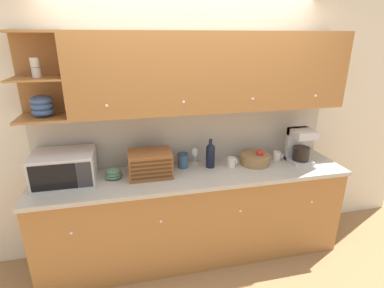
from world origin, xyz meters
TOP-DOWN VIEW (x-y plane):
  - ground_plane at (0.00, 0.00)m, footprint 24.00×24.00m
  - wall_back at (0.00, 0.03)m, footprint 5.37×0.06m
  - counter_unit at (0.00, -0.30)m, footprint 2.99×0.63m
  - backsplash_panel at (0.00, -0.01)m, footprint 2.97×0.01m
  - upper_cabinets at (0.16, -0.18)m, footprint 2.97×0.37m
  - microwave at (-1.16, -0.24)m, footprint 0.52×0.39m
  - bowl_stack_on_counter at (-0.75, -0.25)m, footprint 0.16×0.16m
  - bread_box at (-0.41, -0.28)m, footprint 0.39×0.27m
  - storage_canister at (-0.08, -0.15)m, footprint 0.11×0.11m
  - wine_glass at (0.06, -0.09)m, footprint 0.07×0.07m
  - wine_bottle at (0.19, -0.20)m, footprint 0.09×0.09m
  - mug_blue_second at (0.40, -0.25)m, footprint 0.09×0.08m
  - fruit_basket at (0.66, -0.24)m, footprint 0.29×0.29m
  - mug at (0.93, -0.20)m, footprint 0.09×0.08m
  - coffee_maker at (1.13, -0.27)m, footprint 0.22×0.24m

SIDE VIEW (x-z plane):
  - ground_plane at x=0.00m, z-range 0.00..0.00m
  - counter_unit at x=0.00m, z-range 0.00..0.94m
  - bowl_stack_on_counter at x=-0.75m, z-range 0.93..1.03m
  - mug at x=0.93m, z-range 0.93..1.03m
  - mug_blue_second at x=0.40m, z-range 0.93..1.03m
  - fruit_basket at x=0.66m, z-range 0.91..1.07m
  - storage_canister at x=-0.08m, z-range 0.94..1.08m
  - wine_glass at x=0.06m, z-range 0.97..1.14m
  - bread_box at x=-0.41m, z-range 0.93..1.18m
  - wine_bottle at x=0.19m, z-range 0.92..1.21m
  - microwave at x=-1.16m, z-range 0.93..1.22m
  - coffee_maker at x=1.13m, z-range 0.94..1.29m
  - backsplash_panel at x=0.00m, z-range 0.93..1.52m
  - wall_back at x=0.00m, z-range 0.00..2.60m
  - upper_cabinets at x=0.16m, z-range 1.51..2.21m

